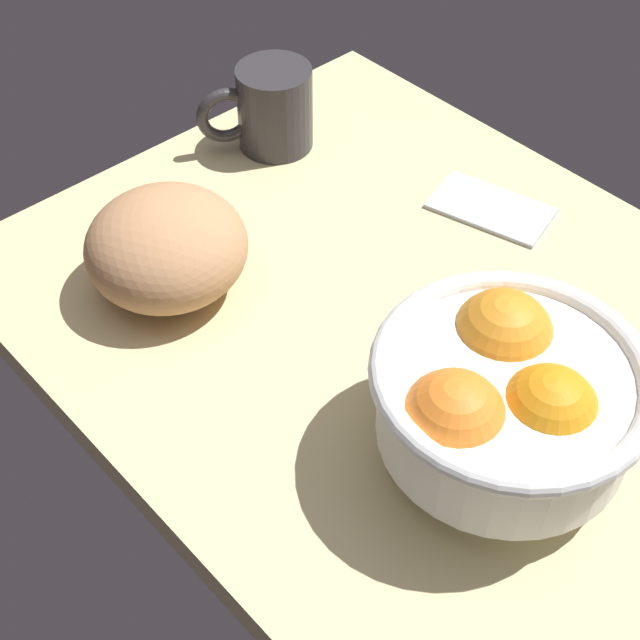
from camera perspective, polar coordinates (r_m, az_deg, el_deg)
name	(u,v)px	position (r cm, az deg, el deg)	size (l,w,h in cm)	color
ground_plane	(406,331)	(79.09, 5.34, -0.68)	(68.87, 53.13, 3.00)	#CFC089
fruit_bowl	(504,398)	(64.69, 11.26, -4.72)	(19.32, 19.32, 11.46)	white
bread_loaf	(167,247)	(78.55, -9.41, 4.44)	(13.69, 13.59, 8.86)	tan
napkin_folded	(491,206)	(89.41, 10.48, 6.88)	(11.10, 6.28, 0.82)	#B4BBBF
mug	(271,108)	(94.34, -3.03, 12.86)	(7.83, 11.13, 8.53)	#2F2D31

